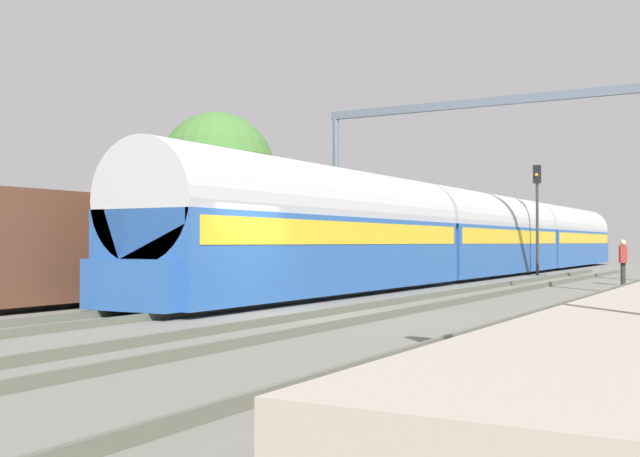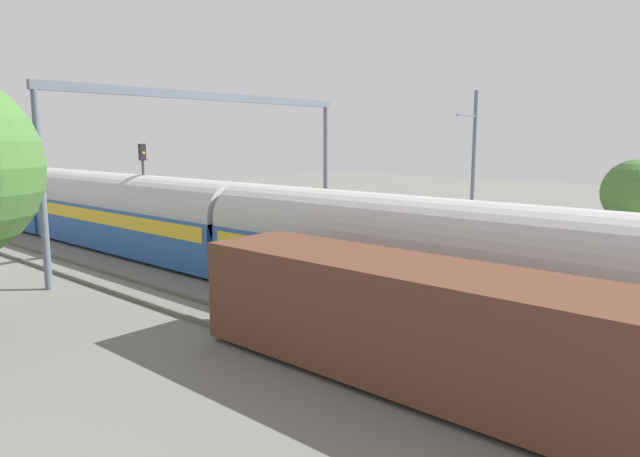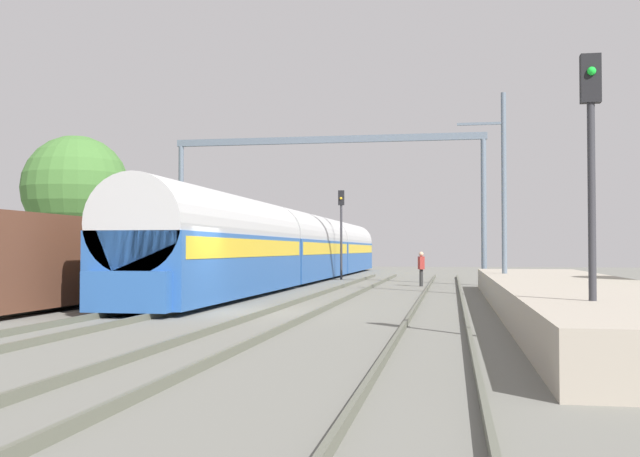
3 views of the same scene
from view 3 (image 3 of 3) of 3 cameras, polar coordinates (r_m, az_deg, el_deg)
ground at (r=22.35m, az=-7.06°, el=-6.30°), size 120.00×120.00×0.00m
track_far_west at (r=24.83m, az=-20.79°, el=-5.55°), size 1.52×60.00×0.16m
track_west at (r=23.02m, az=-11.96°, el=-5.94°), size 1.51×60.00×0.16m
track_east at (r=21.84m, az=-1.89°, el=-6.21°), size 1.51×60.00×0.16m
track_far_east at (r=21.38m, az=8.97°, el=-6.29°), size 1.52×60.00×0.16m
platform at (r=23.60m, az=18.39°, el=-4.89°), size 4.40×28.00×0.90m
passenger_train at (r=44.27m, az=-1.20°, el=-1.43°), size 2.93×49.20×3.82m
freight_car at (r=26.81m, az=-18.21°, el=-2.30°), size 2.80×13.00×2.70m
person_crossing at (r=37.97m, az=7.67°, el=-2.81°), size 0.35×0.46×1.73m
railway_signal_near at (r=14.69m, az=19.86°, el=4.81°), size 0.36×0.30×5.42m
railway_signal_far at (r=45.90m, az=1.62°, el=0.43°), size 0.36×0.30×5.45m
catenary_gantry at (r=40.05m, az=0.53°, el=4.24°), size 16.67×0.28×7.86m
catenary_pole_east_mid at (r=30.33m, az=13.67°, el=2.82°), size 1.90×0.20×8.00m
tree_west_background at (r=40.37m, az=-18.01°, el=2.90°), size 5.38×5.38×7.65m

